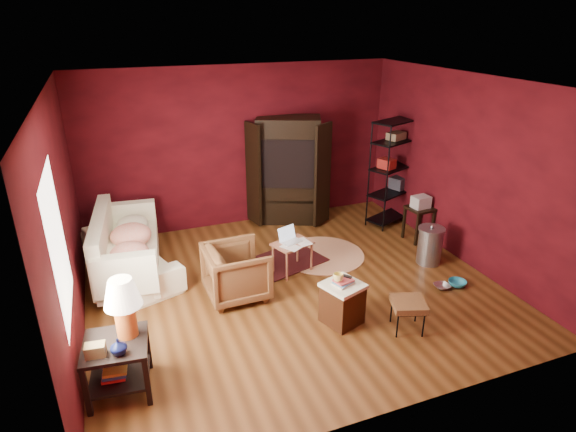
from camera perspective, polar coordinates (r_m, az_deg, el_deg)
name	(u,v)px	position (r m, az deg, el deg)	size (l,w,h in m)	color
room	(291,194)	(6.23, 0.37, 2.65)	(5.54, 5.04, 2.84)	brown
sofa	(128,249)	(7.39, -18.44, -3.76)	(2.02, 0.59, 0.79)	white
armchair	(236,270)	(6.49, -6.13, -6.33)	(0.79, 0.74, 0.81)	black
pet_bowl_steel	(443,281)	(7.11, 17.87, -7.38)	(0.22, 0.05, 0.22)	silver
pet_bowl_turquoise	(458,278)	(7.22, 19.52, -6.94)	(0.25, 0.08, 0.25)	teal
vase	(118,347)	(4.95, -19.45, -14.42)	(0.16, 0.16, 0.16)	#0C123C
mug	(338,276)	(5.81, 5.97, -7.13)	(0.13, 0.10, 0.13)	#FFEC7C
side_table	(120,326)	(5.11, -19.32, -12.21)	(0.68, 0.68, 1.22)	black
sofa_cushions	(124,248)	(7.36, -18.83, -3.66)	(1.05, 2.14, 0.87)	white
hamper	(342,302)	(6.05, 6.45, -10.12)	(0.56, 0.56, 0.62)	#462210
footstool	(409,305)	(6.02, 14.09, -10.19)	(0.50, 0.50, 0.40)	black
rug_round	(322,255)	(7.72, 4.09, -4.60)	(1.62, 1.62, 0.01)	beige
rug_oriental	(283,262)	(7.47, -0.63, -5.42)	(1.41, 1.14, 0.01)	#4C1416
laptop_desk	(292,246)	(7.05, 0.48, -3.53)	(0.65, 0.57, 0.68)	#B06D50
tv_armoire	(288,169)	(8.64, 0.04, 5.64)	(1.39, 1.13, 1.91)	black
wire_shelving	(394,167)	(8.77, 12.42, 5.64)	(1.01, 0.72, 1.89)	black
small_stand	(420,208)	(8.27, 15.40, 0.98)	(0.43, 0.43, 0.79)	black
trash_can	(430,245)	(7.66, 16.46, -3.34)	(0.44, 0.44, 0.63)	gray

